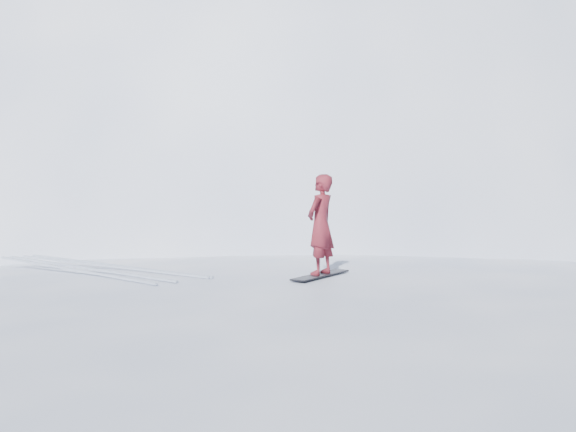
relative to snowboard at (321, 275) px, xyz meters
name	(u,v)px	position (x,y,z in m)	size (l,w,h in m)	color
near_ridge	(273,381)	(-0.05, 1.46, -2.41)	(36.00, 28.00, 4.80)	white
summit_peak	(314,243)	(20.95, 24.46, -2.41)	(60.00, 56.00, 56.00)	white
peak_shoulder	(212,265)	(8.95, 18.46, -2.41)	(28.00, 24.00, 18.00)	white
wind_bumps	(234,409)	(-1.61, 0.58, -2.41)	(16.00, 14.40, 1.00)	white
snowboard	(321,275)	(0.00, 0.00, 0.00)	(1.68, 0.31, 0.03)	black
snowboarder	(321,224)	(0.00, 0.00, 0.97)	(0.69, 0.46, 1.90)	maroon
board_tracks	(92,266)	(-2.93, 3.95, 0.01)	(2.27, 5.92, 0.04)	silver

